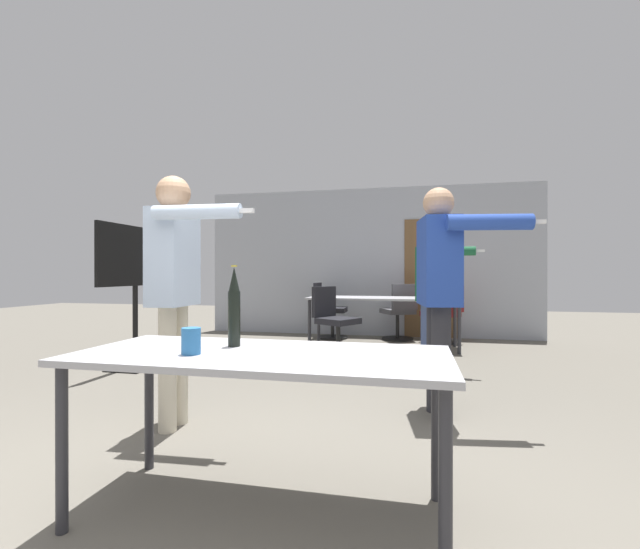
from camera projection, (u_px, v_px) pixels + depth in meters
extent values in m
cube|color=#A3A8B2|center=(368.00, 262.00, 7.67)|extent=(5.89, 0.10, 2.63)
cube|color=brown|center=(431.00, 278.00, 7.38)|extent=(0.90, 0.02, 2.05)
cube|color=#A8A8AD|center=(262.00, 355.00, 1.96)|extent=(1.70, 0.74, 0.03)
cylinder|color=#2D2D33|center=(62.00, 449.00, 1.83)|extent=(0.05, 0.05, 0.72)
cylinder|color=#2D2D33|center=(446.00, 489.00, 1.49)|extent=(0.05, 0.05, 0.72)
cylinder|color=#2D2D33|center=(149.00, 405.00, 2.44)|extent=(0.05, 0.05, 0.72)
cylinder|color=#2D2D33|center=(436.00, 426.00, 2.10)|extent=(0.05, 0.05, 0.72)
cube|color=#A8A8AD|center=(383.00, 298.00, 6.39)|extent=(2.24, 0.75, 0.03)
cylinder|color=#2D2D33|center=(309.00, 324.00, 6.31)|extent=(0.05, 0.05, 0.72)
cylinder|color=#2D2D33|center=(459.00, 328.00, 5.85)|extent=(0.05, 0.05, 0.72)
cylinder|color=#2D2D33|center=(319.00, 320.00, 6.92)|extent=(0.05, 0.05, 0.72)
cylinder|color=#2D2D33|center=(455.00, 323.00, 6.47)|extent=(0.05, 0.05, 0.72)
cube|color=black|center=(135.00, 366.00, 5.02)|extent=(0.44, 0.56, 0.03)
cylinder|color=black|center=(135.00, 325.00, 5.02)|extent=(0.06, 0.06, 0.94)
cube|color=black|center=(135.00, 256.00, 5.02)|extent=(0.04, 1.27, 0.70)
cube|color=#192342|center=(133.00, 256.00, 5.03)|extent=(0.01, 1.17, 0.61)
cylinder|color=#28282D|center=(436.00, 358.00, 3.44)|extent=(0.15, 0.15, 0.86)
cylinder|color=#28282D|center=(441.00, 363.00, 3.24)|extent=(0.15, 0.15, 0.86)
cube|color=#23429E|center=(438.00, 262.00, 3.34)|extent=(0.33, 0.51, 0.68)
sphere|color=tan|center=(439.00, 203.00, 3.34)|extent=(0.24, 0.24, 0.24)
cylinder|color=#23429E|center=(431.00, 265.00, 3.63)|extent=(0.11, 0.11, 0.59)
cylinder|color=#23429E|center=(489.00, 222.00, 3.02)|extent=(0.60, 0.20, 0.11)
cube|color=white|center=(537.00, 222.00, 2.99)|extent=(0.12, 0.05, 0.03)
cylinder|color=beige|center=(179.00, 364.00, 3.17)|extent=(0.13, 0.13, 0.88)
cylinder|color=beige|center=(167.00, 369.00, 3.00)|extent=(0.13, 0.13, 0.88)
cube|color=silver|center=(173.00, 258.00, 3.08)|extent=(0.25, 0.42, 0.69)
sphere|color=tan|center=(173.00, 193.00, 3.08)|extent=(0.24, 0.24, 0.24)
cylinder|color=silver|center=(190.00, 260.00, 3.33)|extent=(0.10, 0.10, 0.60)
cylinder|color=silver|center=(196.00, 212.00, 2.78)|extent=(0.60, 0.13, 0.10)
cube|color=white|center=(245.00, 211.00, 2.73)|extent=(0.12, 0.04, 0.03)
cylinder|color=#3D4C75|center=(427.00, 332.00, 5.15)|extent=(0.13, 0.13, 0.79)
cylinder|color=#3D4C75|center=(426.00, 334.00, 4.99)|extent=(0.13, 0.13, 0.79)
cube|color=#195633|center=(427.00, 274.00, 5.07)|extent=(0.28, 0.44, 0.62)
sphere|color=#936B4C|center=(427.00, 238.00, 5.07)|extent=(0.22, 0.22, 0.22)
cylinder|color=#195633|center=(429.00, 275.00, 5.31)|extent=(0.10, 0.10, 0.54)
cylinder|color=#195633|center=(450.00, 251.00, 4.74)|extent=(0.55, 0.16, 0.10)
cube|color=white|center=(479.00, 251.00, 4.64)|extent=(0.12, 0.05, 0.03)
cylinder|color=black|center=(397.00, 339.00, 7.16)|extent=(0.52, 0.52, 0.03)
cylinder|color=black|center=(397.00, 326.00, 7.15)|extent=(0.06, 0.06, 0.41)
cube|color=#4C4C51|center=(397.00, 311.00, 7.15)|extent=(0.62, 0.62, 0.08)
cube|color=#4C4C51|center=(405.00, 297.00, 6.90)|extent=(0.41, 0.26, 0.42)
cylinder|color=black|center=(440.00, 342.00, 6.84)|extent=(0.52, 0.52, 0.03)
cylinder|color=black|center=(440.00, 329.00, 6.84)|extent=(0.06, 0.06, 0.39)
cube|color=maroon|center=(440.00, 314.00, 6.84)|extent=(0.65, 0.65, 0.08)
cube|color=maroon|center=(453.00, 299.00, 6.61)|extent=(0.36, 0.34, 0.42)
cylinder|color=black|center=(338.00, 354.00, 5.79)|extent=(0.52, 0.52, 0.03)
cylinder|color=black|center=(338.00, 338.00, 5.79)|extent=(0.06, 0.06, 0.40)
cube|color=black|center=(338.00, 321.00, 5.78)|extent=(0.63, 0.63, 0.08)
cube|color=black|center=(324.00, 302.00, 5.96)|extent=(0.28, 0.41, 0.42)
cylinder|color=black|center=(333.00, 337.00, 7.29)|extent=(0.52, 0.52, 0.03)
cylinder|color=black|center=(333.00, 324.00, 7.29)|extent=(0.06, 0.06, 0.42)
cube|color=black|center=(333.00, 310.00, 7.29)|extent=(0.47, 0.47, 0.08)
cube|color=black|center=(318.00, 295.00, 7.34)|extent=(0.07, 0.44, 0.42)
cylinder|color=black|center=(234.00, 319.00, 2.12)|extent=(0.06, 0.06, 0.27)
cone|color=black|center=(234.00, 279.00, 2.12)|extent=(0.06, 0.06, 0.12)
cylinder|color=gold|center=(234.00, 266.00, 2.12)|extent=(0.03, 0.03, 0.01)
cylinder|color=#2866A3|center=(191.00, 341.00, 1.91)|extent=(0.08, 0.08, 0.12)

